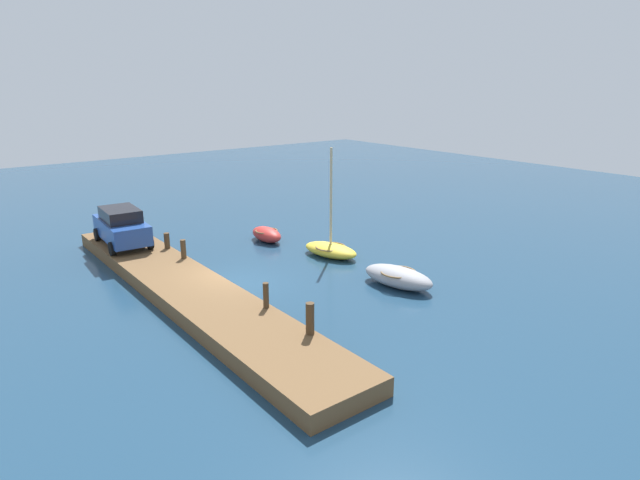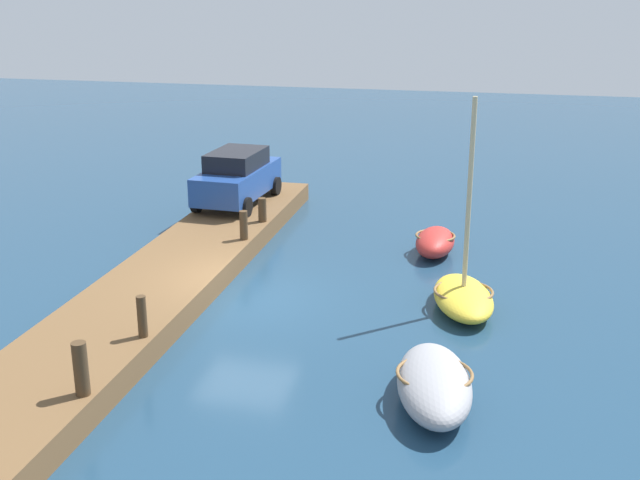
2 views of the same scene
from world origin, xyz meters
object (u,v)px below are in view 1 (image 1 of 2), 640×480
dinghy_red (267,234)px  mooring_post_east (310,319)px  rowboat_grey (398,277)px  mooring_post_mid_west (183,249)px  rowboat_yellow (331,249)px  mooring_post_west (167,241)px  mooring_post_mid_east (266,295)px  parked_car (122,226)px

dinghy_red → mooring_post_east: size_ratio=2.22×
rowboat_grey → mooring_post_mid_west: 9.71m
rowboat_grey → rowboat_yellow: size_ratio=0.64×
mooring_post_west → mooring_post_mid_west: size_ratio=0.88×
mooring_post_mid_east → mooring_post_east: size_ratio=0.89×
mooring_post_west → mooring_post_mid_west: mooring_post_mid_west is taller
dinghy_red → mooring_post_west: (-0.19, -5.51, 0.60)m
rowboat_yellow → dinghy_red: (-4.17, -1.09, -0.00)m
mooring_post_mid_west → mooring_post_mid_east: mooring_post_mid_east is taller
mooring_post_west → mooring_post_mid_east: (8.86, 0.00, 0.08)m
mooring_post_west → dinghy_red: bearing=88.0°
mooring_post_west → mooring_post_east: size_ratio=0.73×
dinghy_red → mooring_post_west: 5.54m
mooring_post_mid_west → parked_car: 4.12m
rowboat_yellow → rowboat_grey: bearing=-15.6°
mooring_post_east → mooring_post_west: bearing=180.0°
rowboat_yellow → mooring_post_mid_east: size_ratio=5.74×
dinghy_red → parked_car: 7.38m
dinghy_red → mooring_post_east: 12.57m
mooring_post_mid_west → mooring_post_east: (9.58, 0.00, 0.09)m
mooring_post_mid_east → mooring_post_east: (2.61, 0.00, 0.06)m
mooring_post_mid_east → rowboat_yellow: bearing=124.3°
rowboat_grey → mooring_post_mid_east: bearing=-103.0°
rowboat_grey → dinghy_red: size_ratio=1.48×
parked_car → mooring_post_west: bearing=40.6°
mooring_post_west → mooring_post_mid_east: mooring_post_mid_east is taller
mooring_post_west → parked_car: (-1.93, -1.47, 0.55)m
rowboat_grey → parked_car: bearing=-154.7°
rowboat_grey → mooring_post_west: (-9.24, -6.31, 0.56)m
mooring_post_mid_east → dinghy_red: bearing=147.6°
rowboat_grey → parked_car: 13.66m
rowboat_yellow → mooring_post_east: size_ratio=5.08×
rowboat_yellow → mooring_post_mid_east: bearing=-68.0°
mooring_post_mid_west → mooring_post_east: 9.58m
parked_car → mooring_post_mid_east: bearing=11.1°
mooring_post_mid_west → mooring_post_mid_east: 6.97m
mooring_post_mid_west → mooring_post_east: mooring_post_east is taller
mooring_post_east → parked_car: size_ratio=0.25×
dinghy_red → mooring_post_west: size_ratio=3.05×
rowboat_yellow → dinghy_red: size_ratio=2.29×
rowboat_grey → parked_car: size_ratio=0.82×
dinghy_red → parked_car: (-2.12, -6.98, 1.15)m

